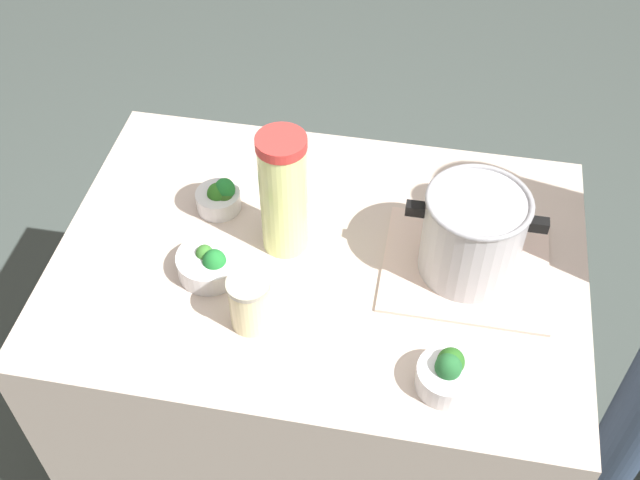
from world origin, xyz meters
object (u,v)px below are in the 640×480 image
broccoli_bowl_front (210,263)px  broccoli_bowl_center (220,197)px  cooking_pot (473,233)px  lemonade_pitcher (283,194)px  broccoli_bowl_back (447,373)px  mason_jar (250,302)px

broccoli_bowl_front → broccoli_bowl_center: broccoli_bowl_center is taller
cooking_pot → broccoli_bowl_center: (-0.56, 0.08, -0.08)m
lemonade_pitcher → broccoli_bowl_back: size_ratio=2.58×
cooking_pot → broccoli_bowl_back: (-0.02, -0.29, -0.08)m
lemonade_pitcher → broccoli_bowl_back: bearing=-38.8°
cooking_pot → broccoli_bowl_front: 0.54m
cooking_pot → broccoli_bowl_back: bearing=-94.2°
cooking_pot → broccoli_bowl_front: bearing=-168.6°
cooking_pot → broccoli_bowl_center: cooking_pot is taller
cooking_pot → lemonade_pitcher: 0.39m
mason_jar → broccoli_bowl_back: 0.40m
mason_jar → broccoli_bowl_center: bearing=116.0°
cooking_pot → lemonade_pitcher: lemonade_pitcher is taller
cooking_pot → mason_jar: (-0.41, -0.22, -0.05)m
cooking_pot → broccoli_bowl_front: (-0.53, -0.11, -0.08)m
mason_jar → cooking_pot: bearing=27.7°
broccoli_bowl_front → broccoli_bowl_back: 0.54m
broccoli_bowl_center → broccoli_bowl_back: (0.53, -0.37, 0.00)m
mason_jar → broccoli_bowl_front: 0.16m
broccoli_bowl_center → broccoli_bowl_back: broccoli_bowl_back is taller
mason_jar → broccoli_bowl_back: bearing=-10.9°
mason_jar → broccoli_bowl_back: (0.39, -0.08, -0.03)m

